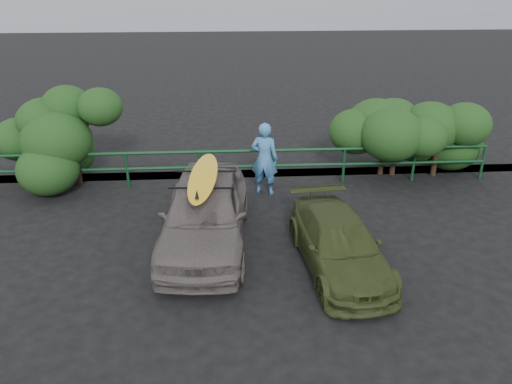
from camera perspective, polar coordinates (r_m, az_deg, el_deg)
ground at (r=9.66m, az=-1.40°, el=-11.19°), size 80.00×80.00×0.00m
ocean at (r=68.06m, az=-3.45°, el=19.83°), size 200.00×200.00×0.00m
guardrail at (r=13.82m, az=-2.21°, el=2.82°), size 14.00×0.08×1.04m
shrub_left at (r=14.67m, az=-21.47°, el=5.33°), size 3.20×2.40×2.45m
shrub_right at (r=15.07m, az=17.17°, el=5.37°), size 3.20×2.40×1.92m
sedan at (r=10.82m, az=-5.86°, el=-2.36°), size 2.08×4.57×1.52m
olive_vehicle at (r=10.20m, az=9.50°, el=-5.87°), size 1.84×3.78×1.06m
man at (r=13.14m, az=0.97°, el=3.82°), size 0.83×0.67×1.96m
roof_rack at (r=10.49m, az=-6.04°, el=1.45°), size 1.39×1.02×0.04m
surfboard at (r=10.47m, az=-6.05°, el=1.76°), size 0.75×2.79×0.08m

